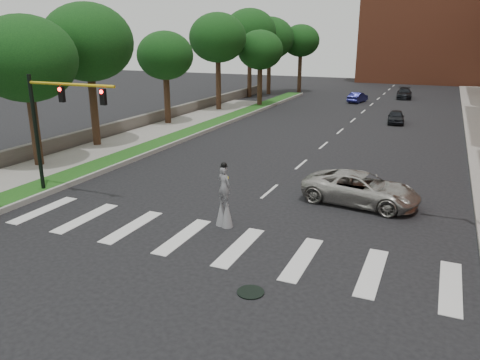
% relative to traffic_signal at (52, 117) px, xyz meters
% --- Properties ---
extents(ground_plane, '(160.00, 160.00, 0.00)m').
position_rel_traffic_signal_xyz_m(ground_plane, '(9.78, -3.00, -4.15)').
color(ground_plane, black).
rests_on(ground_plane, ground).
extents(grass_median, '(2.00, 60.00, 0.25)m').
position_rel_traffic_signal_xyz_m(grass_median, '(-1.72, 17.00, -4.03)').
color(grass_median, '#194B15').
rests_on(grass_median, ground).
extents(median_curb, '(0.20, 60.00, 0.28)m').
position_rel_traffic_signal_xyz_m(median_curb, '(-0.67, 17.00, -4.01)').
color(median_curb, gray).
rests_on(median_curb, ground).
extents(sidewalk_left, '(4.00, 60.00, 0.18)m').
position_rel_traffic_signal_xyz_m(sidewalk_left, '(-4.72, 7.00, -4.06)').
color(sidewalk_left, gray).
rests_on(sidewalk_left, ground).
extents(stone_wall, '(0.50, 56.00, 1.10)m').
position_rel_traffic_signal_xyz_m(stone_wall, '(-7.22, 19.00, -3.60)').
color(stone_wall, '#57524B').
rests_on(stone_wall, ground).
extents(manhole, '(0.90, 0.90, 0.04)m').
position_rel_traffic_signal_xyz_m(manhole, '(12.78, -5.00, -4.13)').
color(manhole, black).
rests_on(manhole, ground).
extents(building_backdrop, '(26.00, 14.00, 18.00)m').
position_rel_traffic_signal_xyz_m(building_backdrop, '(15.78, 75.00, 4.85)').
color(building_backdrop, '#9E4D31').
rests_on(building_backdrop, ground).
extents(traffic_signal, '(5.30, 0.23, 6.20)m').
position_rel_traffic_signal_xyz_m(traffic_signal, '(0.00, 0.00, 0.00)').
color(traffic_signal, black).
rests_on(traffic_signal, ground).
extents(stilt_performer, '(0.83, 0.61, 2.91)m').
position_rel_traffic_signal_xyz_m(stilt_performer, '(9.59, -0.26, -3.00)').
color(stilt_performer, '#342014').
rests_on(stilt_performer, ground).
extents(suv_crossing, '(5.97, 3.32, 1.58)m').
position_rel_traffic_signal_xyz_m(suv_crossing, '(14.58, 4.99, -3.36)').
color(suv_crossing, '#B1AEA7').
rests_on(suv_crossing, ground).
extents(car_near, '(1.85, 3.75, 1.23)m').
position_rel_traffic_signal_xyz_m(car_near, '(13.81, 28.96, -3.53)').
color(car_near, black).
rests_on(car_near, ground).
extents(car_mid, '(2.06, 3.99, 1.25)m').
position_rel_traffic_signal_xyz_m(car_mid, '(7.87, 42.16, -3.52)').
color(car_mid, navy).
rests_on(car_mid, ground).
extents(car_far, '(2.25, 4.75, 1.34)m').
position_rel_traffic_signal_xyz_m(car_far, '(12.84, 48.53, -3.48)').
color(car_far, black).
rests_on(car_far, ground).
extents(tree_1, '(6.05, 6.05, 9.27)m').
position_rel_traffic_signal_xyz_m(tree_1, '(-5.38, 3.76, 2.52)').
color(tree_1, '#342014').
rests_on(tree_1, ground).
extents(tree_2, '(6.42, 6.42, 10.30)m').
position_rel_traffic_signal_xyz_m(tree_2, '(-5.78, 9.77, 3.38)').
color(tree_2, '#342014').
rests_on(tree_2, ground).
extents(tree_3, '(5.09, 5.09, 8.46)m').
position_rel_traffic_signal_xyz_m(tree_3, '(-5.77, 19.76, 2.09)').
color(tree_3, '#342014').
rests_on(tree_3, ground).
extents(tree_4, '(6.14, 6.14, 10.40)m').
position_rel_traffic_signal_xyz_m(tree_4, '(-5.14, 29.32, 3.60)').
color(tree_4, '#342014').
rests_on(tree_4, ground).
extents(tree_5, '(6.90, 6.90, 11.44)m').
position_rel_traffic_signal_xyz_m(tree_5, '(-6.66, 41.96, 4.32)').
color(tree_5, '#342014').
rests_on(tree_5, ground).
extents(tree_6, '(5.20, 5.20, 8.66)m').
position_rel_traffic_signal_xyz_m(tree_6, '(-2.06, 33.93, 2.25)').
color(tree_6, '#342014').
rests_on(tree_6, ground).
extents(tree_7, '(5.31, 5.31, 9.56)m').
position_rel_traffic_signal_xyz_m(tree_7, '(-1.98, 49.77, 3.09)').
color(tree_7, '#342014').
rests_on(tree_7, ground).
extents(tree_8, '(6.80, 6.80, 10.52)m').
position_rel_traffic_signal_xyz_m(tree_8, '(-5.38, 46.02, 3.44)').
color(tree_8, '#342014').
rests_on(tree_8, ground).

